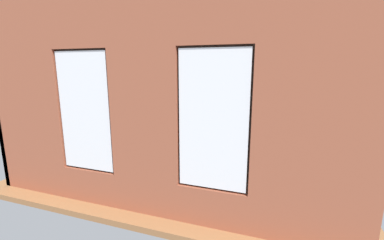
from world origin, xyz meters
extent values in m
cube|color=#99663D|center=(0.00, 0.00, -0.05)|extent=(6.60, 5.55, 0.10)
cube|color=#9E5138|center=(-2.26, 2.40, 1.77)|extent=(1.48, 0.16, 3.54)
cube|color=#9E5138|center=(0.00, 2.40, 1.77)|extent=(1.07, 0.16, 3.54)
cube|color=#9E5138|center=(2.26, 2.40, 1.77)|extent=(1.48, 0.16, 3.54)
cube|color=#9E5138|center=(-1.03, 2.40, 0.28)|extent=(0.99, 0.16, 0.57)
cube|color=white|center=(-1.03, 2.44, 1.52)|extent=(0.93, 0.03, 1.86)
cube|color=#38281E|center=(-1.03, 2.38, 1.52)|extent=(0.99, 0.04, 1.92)
cube|color=#9E5138|center=(1.03, 2.40, 0.28)|extent=(0.99, 0.16, 0.57)
cube|color=#9E5138|center=(1.03, 2.40, 3.01)|extent=(0.99, 0.16, 1.06)
cube|color=white|center=(1.03, 2.44, 1.52)|extent=(0.93, 0.03, 1.86)
cube|color=#38281E|center=(1.03, 2.38, 1.52)|extent=(0.99, 0.04, 1.92)
cube|color=tan|center=(0.00, 2.30, 0.54)|extent=(3.25, 0.24, 0.06)
cube|color=black|center=(0.00, 2.31, 1.69)|extent=(0.51, 0.03, 0.66)
cube|color=orange|center=(0.00, 2.29, 1.69)|extent=(0.45, 0.01, 0.60)
cube|color=silver|center=(2.95, 0.20, 1.77)|extent=(0.10, 4.55, 3.54)
cube|color=black|center=(0.88, 1.70, 0.21)|extent=(1.88, 0.85, 0.42)
cube|color=black|center=(0.88, 2.02, 0.61)|extent=(1.88, 0.24, 0.38)
cube|color=black|center=(0.05, 1.70, 0.52)|extent=(0.22, 0.85, 0.24)
cube|color=black|center=(1.71, 1.70, 0.52)|extent=(0.22, 0.85, 0.24)
cube|color=black|center=(0.52, 1.66, 0.48)|extent=(0.66, 0.65, 0.12)
cube|color=black|center=(1.24, 1.66, 0.48)|extent=(0.66, 0.65, 0.12)
cube|color=black|center=(-2.25, 0.74, 0.21)|extent=(0.86, 1.78, 0.42)
cube|color=black|center=(-2.58, 0.74, 0.61)|extent=(0.25, 1.78, 0.38)
cube|color=black|center=(-2.25, -0.03, 0.52)|extent=(0.85, 0.22, 0.24)
cube|color=black|center=(-2.26, 1.52, 0.52)|extent=(0.85, 0.22, 0.24)
cube|color=black|center=(-2.21, 0.41, 0.48)|extent=(0.65, 0.62, 0.12)
cube|color=black|center=(-2.21, 1.08, 0.48)|extent=(0.65, 0.62, 0.12)
cube|color=tan|center=(-0.10, -0.10, 0.43)|extent=(1.28, 0.86, 0.04)
cube|color=tan|center=(-0.68, -0.47, 0.21)|extent=(0.07, 0.07, 0.41)
cube|color=tan|center=(0.48, -0.47, 0.21)|extent=(0.07, 0.07, 0.41)
cube|color=tan|center=(-0.68, 0.26, 0.21)|extent=(0.07, 0.07, 0.41)
cube|color=tan|center=(0.48, 0.26, 0.21)|extent=(0.07, 0.07, 0.41)
cylinder|color=#B23D38|center=(-0.46, -0.25, 0.50)|extent=(0.07, 0.07, 0.09)
cylinder|color=beige|center=(0.28, 0.02, 0.49)|extent=(0.09, 0.09, 0.08)
sphere|color=#3D8E42|center=(0.28, 0.02, 0.58)|extent=(0.11, 0.11, 0.11)
cube|color=#59595B|center=(-0.20, 0.02, 0.47)|extent=(0.15, 0.16, 0.02)
cube|color=black|center=(2.65, -0.48, 0.27)|extent=(1.03, 0.42, 0.54)
cube|color=black|center=(2.65, -0.48, 0.57)|extent=(0.49, 0.20, 0.05)
cube|color=black|center=(2.65, -0.48, 0.62)|extent=(0.06, 0.04, 0.06)
cube|color=black|center=(2.65, -0.48, 0.96)|extent=(1.12, 0.04, 0.62)
cube|color=black|center=(2.65, -0.51, 0.96)|extent=(1.07, 0.01, 0.57)
cylinder|color=olive|center=(0.95, -1.72, 0.14)|extent=(0.49, 0.49, 0.28)
ellipsoid|color=silver|center=(0.95, -1.72, 0.47)|extent=(1.09, 1.09, 0.44)
ellipsoid|color=navy|center=(1.03, -1.72, 0.58)|extent=(0.44, 0.44, 0.18)
cylinder|color=#47423D|center=(-1.90, -0.59, 0.10)|extent=(0.20, 0.20, 0.19)
cylinder|color=brown|center=(-1.90, -0.59, 0.27)|extent=(0.03, 0.03, 0.17)
ellipsoid|color=#286B2D|center=(-1.90, -0.59, 0.53)|extent=(0.39, 0.39, 0.35)
cylinder|color=gray|center=(-2.45, 1.85, 0.19)|extent=(0.36, 0.36, 0.37)
cylinder|color=brown|center=(-2.45, 1.85, 0.53)|extent=(0.07, 0.07, 0.32)
cone|color=#286B2D|center=(-2.27, 1.83, 0.91)|extent=(0.47, 0.18, 0.52)
cone|color=#286B2D|center=(-2.28, 2.00, 0.86)|extent=(0.48, 0.44, 0.44)
cone|color=#286B2D|center=(-2.51, 2.00, 0.92)|extent=(0.28, 0.45, 0.53)
cone|color=#286B2D|center=(-2.61, 1.95, 0.91)|extent=(0.46, 0.36, 0.51)
cone|color=#286B2D|center=(-2.66, 1.78, 0.88)|extent=(0.53, 0.28, 0.46)
cone|color=#286B2D|center=(-2.46, 1.66, 0.91)|extent=(0.15, 0.48, 0.51)
cone|color=#286B2D|center=(-2.33, 1.70, 0.90)|extent=(0.40, 0.45, 0.51)
cylinder|color=#47423D|center=(2.10, 0.48, 0.20)|extent=(0.35, 0.35, 0.40)
cylinder|color=brown|center=(2.10, 0.48, 0.48)|extent=(0.05, 0.05, 0.17)
ellipsoid|color=#337F38|center=(2.10, 0.48, 0.93)|extent=(0.84, 0.84, 0.72)
cylinder|color=brown|center=(-0.51, 1.70, 0.18)|extent=(0.39, 0.39, 0.36)
cylinder|color=brown|center=(-0.51, 1.70, 0.44)|extent=(0.06, 0.06, 0.14)
ellipsoid|color=#337F38|center=(-0.51, 1.70, 0.84)|extent=(0.91, 0.91, 0.66)
cylinder|color=#9E5638|center=(2.35, -1.73, 0.18)|extent=(0.31, 0.31, 0.36)
cylinder|color=brown|center=(2.35, -1.73, 0.50)|extent=(0.06, 0.06, 0.30)
cone|color=#1E5B28|center=(2.51, -1.70, 0.82)|extent=(0.40, 0.17, 0.40)
cone|color=#1E5B28|center=(2.42, -1.59, 0.82)|extent=(0.26, 0.39, 0.41)
cone|color=#1E5B28|center=(2.28, -1.61, 0.84)|extent=(0.27, 0.36, 0.43)
cone|color=#1E5B28|center=(2.19, -1.72, 0.82)|extent=(0.40, 0.12, 0.40)
cone|color=#1E5B28|center=(2.29, -1.89, 0.80)|extent=(0.24, 0.43, 0.37)
cone|color=#1E5B28|center=(2.41, -1.83, 0.85)|extent=(0.25, 0.34, 0.44)
camera|label=1|loc=(-1.85, 5.60, 2.22)|focal=24.00mm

